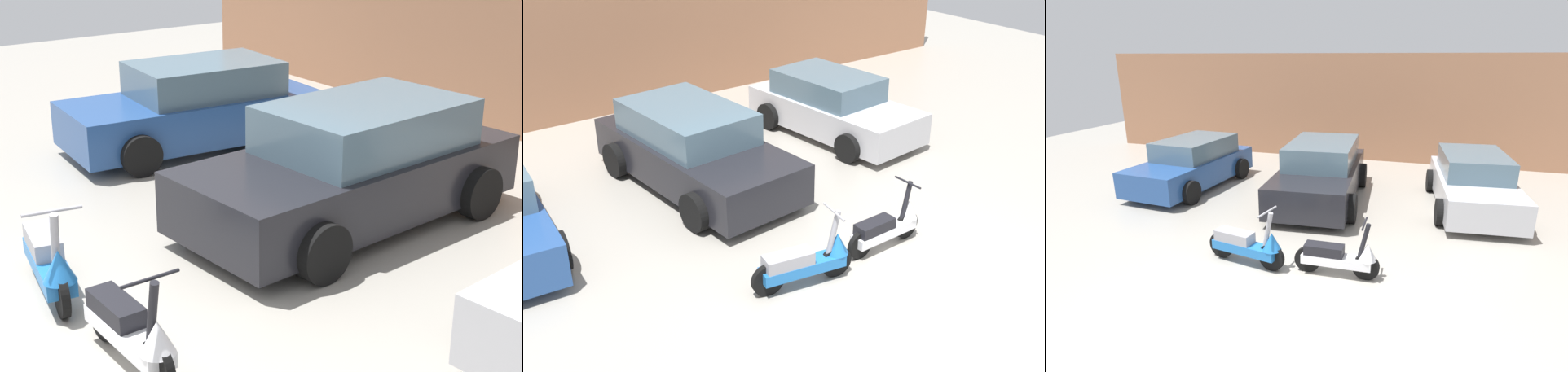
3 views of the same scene
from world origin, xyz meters
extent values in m
plane|color=#9E998E|center=(0.00, 0.00, 0.00)|extent=(28.00, 28.00, 0.00)
cube|color=#9E6B4C|center=(0.00, 8.84, 1.73)|extent=(19.60, 0.12, 3.45)
cylinder|color=black|center=(-0.46, 0.91, 0.23)|extent=(0.46, 0.16, 0.46)
cylinder|color=black|center=(-1.46, 1.10, 0.23)|extent=(0.46, 0.16, 0.46)
cube|color=#1E66B2|center=(-0.96, 1.01, 0.29)|extent=(1.22, 0.49, 0.16)
cube|color=gray|center=(-1.17, 1.05, 0.45)|extent=(0.71, 0.38, 0.18)
cylinder|color=gray|center=(-0.52, 0.92, 0.69)|extent=(0.22, 0.11, 0.65)
cylinder|color=gray|center=(-0.52, 0.92, 1.01)|extent=(0.13, 0.53, 0.03)
cone|color=#1E66B2|center=(-0.44, 0.91, 0.51)|extent=(0.36, 0.36, 0.30)
cylinder|color=black|center=(1.06, 1.07, 0.21)|extent=(0.43, 0.08, 0.43)
cylinder|color=black|center=(0.11, 1.05, 0.21)|extent=(0.43, 0.08, 0.43)
cube|color=silver|center=(0.58, 1.06, 0.27)|extent=(1.12, 0.28, 0.15)
cube|color=black|center=(0.38, 1.05, 0.42)|extent=(0.63, 0.26, 0.17)
cylinder|color=black|center=(1.01, 1.07, 0.64)|extent=(0.20, 0.08, 0.60)
cylinder|color=black|center=(1.01, 1.07, 0.94)|extent=(0.04, 0.49, 0.03)
cone|color=silver|center=(1.07, 1.07, 0.48)|extent=(0.29, 0.29, 0.28)
cube|color=navy|center=(-4.14, 4.52, 0.47)|extent=(1.87, 3.87, 0.63)
cube|color=slate|center=(-4.12, 4.74, 1.03)|extent=(1.55, 2.21, 0.49)
cylinder|color=black|center=(-3.43, 3.29, 0.29)|extent=(0.24, 0.59, 0.57)
cylinder|color=black|center=(-5.05, 3.43, 0.29)|extent=(0.24, 0.59, 0.57)
cylinder|color=black|center=(-3.23, 5.61, 0.29)|extent=(0.24, 0.59, 0.57)
cylinder|color=black|center=(-4.85, 5.75, 0.29)|extent=(0.24, 0.59, 0.57)
cube|color=black|center=(-0.59, 4.47, 0.52)|extent=(2.02, 4.24, 0.69)
cube|color=slate|center=(-0.61, 4.72, 1.13)|extent=(1.68, 2.41, 0.54)
cylinder|color=black|center=(0.39, 3.26, 0.31)|extent=(0.26, 0.64, 0.63)
cylinder|color=black|center=(-1.38, 3.13, 0.31)|extent=(0.26, 0.64, 0.63)
cylinder|color=black|center=(0.21, 5.81, 0.31)|extent=(0.26, 0.64, 0.63)
cylinder|color=black|center=(-1.57, 5.68, 0.31)|extent=(0.26, 0.64, 0.63)
cube|color=#B7B7BC|center=(2.88, 4.89, 0.46)|extent=(1.88, 3.83, 0.62)
cube|color=slate|center=(2.86, 5.11, 1.01)|extent=(1.55, 2.19, 0.48)
cylinder|color=black|center=(3.78, 3.82, 0.28)|extent=(0.25, 0.58, 0.56)
cylinder|color=black|center=(2.19, 3.67, 0.28)|extent=(0.25, 0.58, 0.56)
cylinder|color=black|center=(3.57, 6.10, 0.28)|extent=(0.25, 0.58, 0.56)
cylinder|color=black|center=(1.98, 5.95, 0.28)|extent=(0.25, 0.58, 0.56)
camera|label=1|loc=(5.78, -1.37, 3.65)|focal=55.00mm
camera|label=2|loc=(-5.48, -4.71, 5.12)|focal=45.00mm
camera|label=3|loc=(1.80, -4.60, 3.35)|focal=28.00mm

